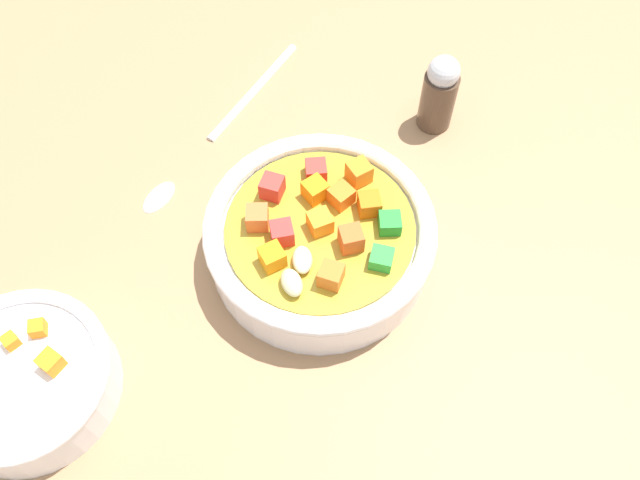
% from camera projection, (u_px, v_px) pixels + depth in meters
% --- Properties ---
extents(ground_plane, '(1.40, 1.40, 0.02)m').
position_uv_depth(ground_plane, '(320.00, 260.00, 0.58)').
color(ground_plane, '#9E754F').
extents(soup_bowl_main, '(0.19, 0.19, 0.06)m').
position_uv_depth(soup_bowl_main, '(320.00, 237.00, 0.55)').
color(soup_bowl_main, white).
rests_on(soup_bowl_main, ground_plane).
extents(spoon, '(0.25, 0.03, 0.01)m').
position_uv_depth(spoon, '(215.00, 131.00, 0.64)').
color(spoon, silver).
rests_on(spoon, ground_plane).
extents(side_bowl_small, '(0.13, 0.13, 0.05)m').
position_uv_depth(side_bowl_small, '(25.00, 380.00, 0.49)').
color(side_bowl_small, white).
rests_on(side_bowl_small, ground_plane).
extents(pepper_shaker, '(0.03, 0.03, 0.08)m').
position_uv_depth(pepper_shaker, '(439.00, 93.00, 0.62)').
color(pepper_shaker, '#4C3828').
rests_on(pepper_shaker, ground_plane).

